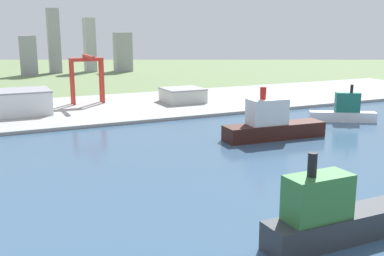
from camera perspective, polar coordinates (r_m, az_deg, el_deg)
The scene contains 10 objects.
ground_plane at distance 210.62m, azimuth -8.80°, elevation -6.70°, with size 2400.00×2400.00×0.00m, color #647A4F.
water_bay at distance 158.04m, azimuth -2.33°, elevation -13.18°, with size 840.00×360.00×0.15m, color #385675.
industrial_pier at distance 391.20m, azimuth -16.87°, elevation 1.94°, with size 840.00×140.00×2.50m, color #989895.
cargo_ship at distance 290.61m, azimuth 9.85°, elevation 0.45°, with size 66.79×19.99×32.80m.
container_barge at distance 157.98m, azimuth 17.48°, elevation -10.38°, with size 59.36×12.28×31.03m.
ferry_boat at distance 357.10m, azimuth 18.33°, elevation 1.99°, with size 45.51×32.01×27.56m.
port_crane_red at distance 414.05m, azimuth -12.89°, elevation 7.18°, with size 28.28×36.21×42.70m.
warehouse_main at distance 382.76m, azimuth -21.34°, elevation 3.00°, with size 56.14×38.36×18.49m.
warehouse_annex at distance 416.56m, azimuth -1.16°, elevation 4.12°, with size 34.65×33.17×12.42m.
distant_skyline at distance 708.23m, azimuth -22.26°, elevation 9.75°, with size 340.78×68.00×126.42m.
Camera 1 is at (-55.49, 108.56, 68.05)m, focal length 43.09 mm.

